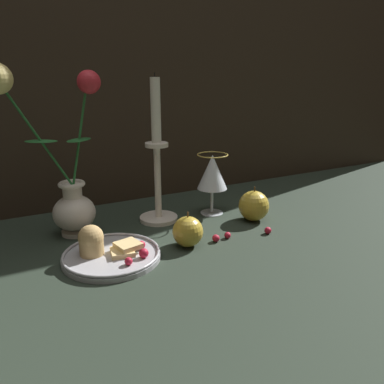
{
  "coord_description": "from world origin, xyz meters",
  "views": [
    {
      "loc": [
        -0.32,
        -0.76,
        0.35
      ],
      "look_at": [
        0.07,
        -0.03,
        0.1
      ],
      "focal_mm": 35.0,
      "sensor_mm": 36.0,
      "label": 1
    }
  ],
  "objects_px": {
    "wine_glass": "(212,174)",
    "apple_near_glass": "(188,232)",
    "plate_with_pastries": "(108,251)",
    "vase": "(64,179)",
    "apple_beside_vase": "(254,206)",
    "candlestick": "(157,169)"
  },
  "relations": [
    {
      "from": "apple_near_glass",
      "to": "candlestick",
      "type": "bearing_deg",
      "value": 88.78
    },
    {
      "from": "apple_near_glass",
      "to": "wine_glass",
      "type": "bearing_deg",
      "value": 45.15
    },
    {
      "from": "plate_with_pastries",
      "to": "wine_glass",
      "type": "xyz_separation_m",
      "value": [
        0.32,
        0.13,
        0.09
      ]
    },
    {
      "from": "vase",
      "to": "apple_beside_vase",
      "type": "relative_size",
      "value": 4.25
    },
    {
      "from": "vase",
      "to": "apple_beside_vase",
      "type": "xyz_separation_m",
      "value": [
        0.44,
        -0.12,
        -0.1
      ]
    },
    {
      "from": "plate_with_pastries",
      "to": "apple_beside_vase",
      "type": "xyz_separation_m",
      "value": [
        0.39,
        0.04,
        0.02
      ]
    },
    {
      "from": "plate_with_pastries",
      "to": "wine_glass",
      "type": "relative_size",
      "value": 1.22
    },
    {
      "from": "wine_glass",
      "to": "apple_beside_vase",
      "type": "distance_m",
      "value": 0.14
    },
    {
      "from": "plate_with_pastries",
      "to": "candlestick",
      "type": "relative_size",
      "value": 0.55
    },
    {
      "from": "vase",
      "to": "plate_with_pastries",
      "type": "height_order",
      "value": "vase"
    },
    {
      "from": "plate_with_pastries",
      "to": "candlestick",
      "type": "xyz_separation_m",
      "value": [
        0.17,
        0.15,
        0.12
      ]
    },
    {
      "from": "vase",
      "to": "apple_near_glass",
      "type": "distance_m",
      "value": 0.3
    },
    {
      "from": "vase",
      "to": "plate_with_pastries",
      "type": "distance_m",
      "value": 0.2
    },
    {
      "from": "candlestick",
      "to": "wine_glass",
      "type": "bearing_deg",
      "value": -7.77
    },
    {
      "from": "wine_glass",
      "to": "apple_near_glass",
      "type": "height_order",
      "value": "wine_glass"
    },
    {
      "from": "wine_glass",
      "to": "apple_beside_vase",
      "type": "bearing_deg",
      "value": -54.05
    },
    {
      "from": "vase",
      "to": "wine_glass",
      "type": "bearing_deg",
      "value": -3.86
    },
    {
      "from": "apple_beside_vase",
      "to": "wine_glass",
      "type": "bearing_deg",
      "value": 125.95
    },
    {
      "from": "plate_with_pastries",
      "to": "wine_glass",
      "type": "distance_m",
      "value": 0.36
    },
    {
      "from": "wine_glass",
      "to": "candlestick",
      "type": "xyz_separation_m",
      "value": [
        -0.15,
        0.02,
        0.03
      ]
    },
    {
      "from": "apple_beside_vase",
      "to": "apple_near_glass",
      "type": "bearing_deg",
      "value": -165.37
    },
    {
      "from": "vase",
      "to": "apple_beside_vase",
      "type": "distance_m",
      "value": 0.46
    }
  ]
}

